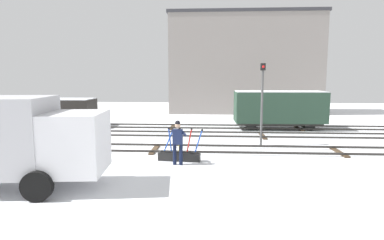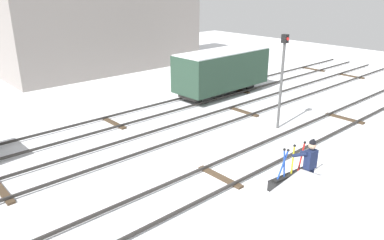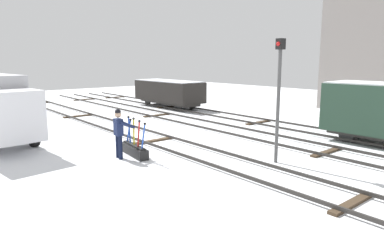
# 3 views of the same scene
# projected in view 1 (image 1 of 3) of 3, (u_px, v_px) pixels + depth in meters

# --- Properties ---
(ground_plane) EXTENTS (60.00, 60.00, 0.00)m
(ground_plane) POSITION_uv_depth(u_px,v_px,m) (154.00, 150.00, 15.67)
(ground_plane) COLOR white
(track_main_line) EXTENTS (44.00, 1.94, 0.18)m
(track_main_line) POSITION_uv_depth(u_px,v_px,m) (154.00, 148.00, 15.66)
(track_main_line) COLOR #2D2B28
(track_main_line) RESTS_ON ground_plane
(track_siding_near) EXTENTS (44.00, 1.94, 0.18)m
(track_siding_near) POSITION_uv_depth(u_px,v_px,m) (166.00, 134.00, 19.63)
(track_siding_near) COLOR #2D2B28
(track_siding_near) RESTS_ON ground_plane
(track_siding_far) EXTENTS (44.00, 1.94, 0.18)m
(track_siding_far) POSITION_uv_depth(u_px,v_px,m) (172.00, 126.00, 22.62)
(track_siding_far) COLOR #2D2B28
(track_siding_far) RESTS_ON ground_plane
(switch_lever_frame) EXTENTS (1.94, 0.56, 1.45)m
(switch_lever_frame) POSITION_uv_depth(u_px,v_px,m) (179.00, 155.00, 13.70)
(switch_lever_frame) COLOR black
(switch_lever_frame) RESTS_ON ground_plane
(rail_worker) EXTENTS (0.59, 0.70, 1.82)m
(rail_worker) POSITION_uv_depth(u_px,v_px,m) (178.00, 140.00, 13.01)
(rail_worker) COLOR #111831
(rail_worker) RESTS_ON ground_plane
(signal_post) EXTENTS (0.24, 0.32, 4.25)m
(signal_post) POSITION_uv_depth(u_px,v_px,m) (262.00, 96.00, 16.49)
(signal_post) COLOR #4C4C4C
(signal_post) RESTS_ON ground_plane
(apartment_building) EXTENTS (14.99, 5.33, 9.82)m
(apartment_building) POSITION_uv_depth(u_px,v_px,m) (244.00, 64.00, 32.47)
(apartment_building) COLOR gray
(apartment_building) RESTS_ON ground_plane
(freight_car_back_track) EXTENTS (6.06, 2.38, 2.61)m
(freight_car_back_track) POSITION_uv_depth(u_px,v_px,m) (279.00, 108.00, 22.00)
(freight_car_back_track) COLOR #2D2B28
(freight_car_back_track) RESTS_ON ground_plane
(freight_car_near_switch) EXTENTS (6.14, 2.31, 2.04)m
(freight_car_near_switch) POSITION_uv_depth(u_px,v_px,m) (51.00, 110.00, 23.01)
(freight_car_near_switch) COLOR #2D2B28
(freight_car_near_switch) RESTS_ON ground_plane
(perched_bird_roof_left) EXTENTS (0.26, 0.26, 0.13)m
(perched_bird_roof_left) POSITION_uv_depth(u_px,v_px,m) (307.00, 9.00, 30.21)
(perched_bird_roof_left) COLOR #514C47
(perched_bird_roof_left) RESTS_ON apartment_building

